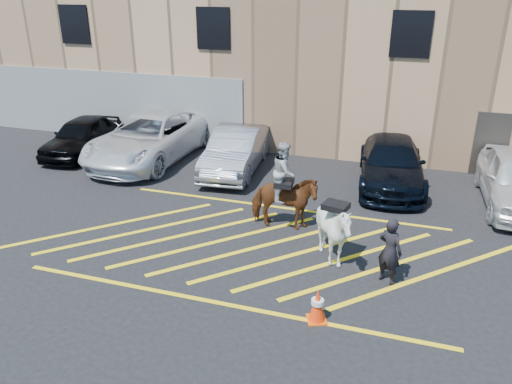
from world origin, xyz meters
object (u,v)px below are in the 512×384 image
(car_blue_suv, at_px, (391,163))
(traffic_cone, at_px, (317,305))
(car_white_pickup, at_px, (150,137))
(car_silver_sedan, at_px, (236,150))
(car_black_suv, at_px, (82,136))
(saddled_white, at_px, (334,231))
(handler, at_px, (390,251))
(mounted_bay, at_px, (284,195))

(car_blue_suv, distance_m, traffic_cone, 7.96)
(car_white_pickup, distance_m, car_silver_sedan, 3.46)
(car_black_suv, xyz_separation_m, saddled_white, (10.61, -5.16, 0.13))
(saddled_white, relative_size, traffic_cone, 2.42)
(car_black_suv, height_order, car_blue_suv, car_blue_suv)
(car_white_pickup, distance_m, saddled_white, 9.45)
(car_blue_suv, xyz_separation_m, saddled_white, (-0.97, -5.57, 0.11))
(car_blue_suv, height_order, saddled_white, saddled_white)
(car_black_suv, xyz_separation_m, car_silver_sedan, (6.30, 0.03, 0.04))
(car_blue_suv, relative_size, handler, 3.18)
(car_silver_sedan, xyz_separation_m, traffic_cone, (4.41, -7.52, -0.38))
(mounted_bay, xyz_separation_m, saddled_white, (1.57, -1.35, -0.16))
(handler, bearing_deg, saddled_white, 9.80)
(car_white_pickup, xyz_separation_m, car_silver_sedan, (3.46, -0.19, -0.10))
(car_silver_sedan, height_order, handler, handler)
(car_white_pickup, relative_size, car_silver_sedan, 1.35)
(car_silver_sedan, bearing_deg, saddled_white, -55.72)
(car_blue_suv, bearing_deg, car_silver_sedan, 178.34)
(car_white_pickup, height_order, traffic_cone, car_white_pickup)
(handler, distance_m, mounted_bay, 3.42)
(car_black_suv, distance_m, traffic_cone, 13.07)
(handler, height_order, traffic_cone, handler)
(car_black_suv, height_order, handler, handler)
(car_white_pickup, height_order, car_blue_suv, car_white_pickup)
(car_black_suv, relative_size, car_blue_suv, 0.83)
(car_silver_sedan, distance_m, traffic_cone, 8.72)
(handler, distance_m, saddled_white, 1.40)
(car_black_suv, distance_m, handler, 13.19)
(handler, xyz_separation_m, saddled_white, (-1.31, 0.48, 0.05))
(traffic_cone, bearing_deg, saddled_white, 92.25)
(car_blue_suv, relative_size, saddled_white, 2.82)
(handler, bearing_deg, car_white_pickup, -3.04)
(car_silver_sedan, bearing_deg, car_white_pickup, 171.43)
(car_blue_suv, distance_m, mounted_bay, 4.94)
(mounted_bay, bearing_deg, car_blue_suv, 59.02)
(mounted_bay, bearing_deg, car_silver_sedan, 125.55)
(car_blue_suv, bearing_deg, traffic_cone, -102.17)
(car_black_suv, bearing_deg, mounted_bay, -27.43)
(handler, bearing_deg, car_black_suv, 4.46)
(car_white_pickup, distance_m, car_blue_suv, 8.74)
(car_blue_suv, relative_size, traffic_cone, 6.81)
(car_silver_sedan, bearing_deg, mounted_bay, -59.92)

